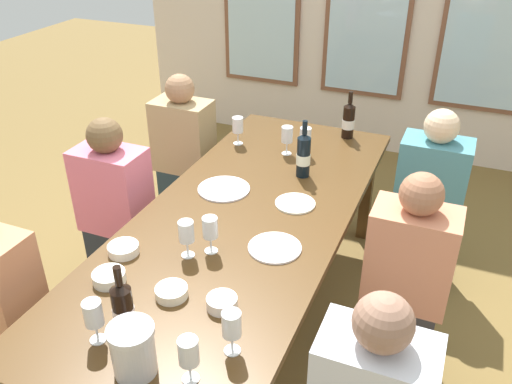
{
  "coord_description": "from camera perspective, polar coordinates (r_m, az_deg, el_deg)",
  "views": [
    {
      "loc": [
        0.91,
        -2.03,
        2.16
      ],
      "look_at": [
        0.0,
        0.16,
        0.79
      ],
      "focal_mm": 37.85,
      "sensor_mm": 36.0,
      "label": 1
    }
  ],
  "objects": [
    {
      "name": "ground_plane",
      "position": [
        3.1,
        -1.14,
        -14.11
      ],
      "size": [
        12.0,
        12.0,
        0.0
      ],
      "primitive_type": "plane",
      "color": "brown"
    },
    {
      "name": "dining_table",
      "position": [
        2.67,
        -1.28,
        -3.69
      ],
      "size": [
        0.98,
        2.47,
        0.74
      ],
      "color": "#4F3418",
      "rests_on": "ground"
    },
    {
      "name": "white_plate_0",
      "position": [
        2.86,
        -3.42,
        0.33
      ],
      "size": [
        0.28,
        0.28,
        0.01
      ],
      "primitive_type": "cylinder",
      "color": "white",
      "rests_on": "dining_table"
    },
    {
      "name": "white_plate_1",
      "position": [
        2.41,
        1.99,
        -5.9
      ],
      "size": [
        0.24,
        0.24,
        0.01
      ],
      "primitive_type": "cylinder",
      "color": "white",
      "rests_on": "dining_table"
    },
    {
      "name": "white_plate_2",
      "position": [
        2.73,
        4.16,
        -1.21
      ],
      "size": [
        0.2,
        0.2,
        0.01
      ],
      "primitive_type": "cylinder",
      "color": "white",
      "rests_on": "dining_table"
    },
    {
      "name": "metal_pitcher",
      "position": [
        1.87,
        -12.86,
        -15.96
      ],
      "size": [
        0.16,
        0.16,
        0.19
      ],
      "color": "silver",
      "rests_on": "dining_table"
    },
    {
      "name": "wine_bottle_0",
      "position": [
        1.99,
        -13.85,
        -11.95
      ],
      "size": [
        0.08,
        0.08,
        0.3
      ],
      "color": "black",
      "rests_on": "dining_table"
    },
    {
      "name": "wine_bottle_1",
      "position": [
        3.46,
        9.75,
        7.47
      ],
      "size": [
        0.08,
        0.08,
        0.3
      ],
      "color": "black",
      "rests_on": "dining_table"
    },
    {
      "name": "wine_bottle_2",
      "position": [
        2.95,
        5.04,
        3.91
      ],
      "size": [
        0.08,
        0.08,
        0.33
      ],
      "color": "black",
      "rests_on": "dining_table"
    },
    {
      "name": "tasting_bowl_0",
      "position": [
        2.18,
        -8.92,
        -10.39
      ],
      "size": [
        0.13,
        0.13,
        0.04
      ],
      "primitive_type": "cylinder",
      "color": "white",
      "rests_on": "dining_table"
    },
    {
      "name": "tasting_bowl_1",
      "position": [
        2.1,
        -3.62,
        -11.58
      ],
      "size": [
        0.12,
        0.12,
        0.05
      ],
      "primitive_type": "cylinder",
      "color": "white",
      "rests_on": "dining_table"
    },
    {
      "name": "tasting_bowl_2",
      "position": [
        2.3,
        -15.26,
        -8.68
      ],
      "size": [
        0.13,
        0.13,
        0.05
      ],
      "primitive_type": "cylinder",
      "color": "white",
      "rests_on": "dining_table"
    },
    {
      "name": "tasting_bowl_3",
      "position": [
        2.44,
        -13.83,
        -5.87
      ],
      "size": [
        0.14,
        0.14,
        0.04
      ],
      "primitive_type": "cylinder",
      "color": "white",
      "rests_on": "dining_table"
    },
    {
      "name": "wine_glass_0",
      "position": [
        3.2,
        3.31,
        5.95
      ],
      "size": [
        0.07,
        0.07,
        0.17
      ],
      "color": "white",
      "rests_on": "dining_table"
    },
    {
      "name": "wine_glass_1",
      "position": [
        1.8,
        -7.14,
        -16.57
      ],
      "size": [
        0.07,
        0.07,
        0.17
      ],
      "color": "white",
      "rests_on": "dining_table"
    },
    {
      "name": "wine_glass_2",
      "position": [
        2.34,
        -4.87,
        -3.92
      ],
      "size": [
        0.07,
        0.07,
        0.17
      ],
      "color": "white",
      "rests_on": "dining_table"
    },
    {
      "name": "wine_glass_3",
      "position": [
        3.19,
        5.24,
        5.89
      ],
      "size": [
        0.07,
        0.07,
        0.17
      ],
      "color": "white",
      "rests_on": "dining_table"
    },
    {
      "name": "wine_glass_4",
      "position": [
        1.99,
        -16.8,
        -12.35
      ],
      "size": [
        0.07,
        0.07,
        0.17
      ],
      "color": "white",
      "rests_on": "dining_table"
    },
    {
      "name": "wine_glass_5",
      "position": [
        2.32,
        -7.37,
        -4.33
      ],
      "size": [
        0.07,
        0.07,
        0.17
      ],
      "color": "white",
      "rests_on": "dining_table"
    },
    {
      "name": "wine_glass_6",
      "position": [
        3.32,
        -1.95,
        7.03
      ],
      "size": [
        0.07,
        0.07,
        0.17
      ],
      "color": "white",
      "rests_on": "dining_table"
    },
    {
      "name": "wine_glass_7",
      "position": [
        1.87,
        -2.6,
        -13.86
      ],
      "size": [
        0.07,
        0.07,
        0.17
      ],
      "color": "white",
      "rests_on": "dining_table"
    },
    {
      "name": "seated_person_0",
      "position": [
        2.65,
        -25.47,
        -11.5
      ],
      "size": [
        0.38,
        0.24,
        1.11
      ],
      "color": "#25372F",
      "rests_on": "ground"
    },
    {
      "name": "seated_person_2",
      "position": [
        3.14,
        -14.52,
        -2.38
      ],
      "size": [
        0.38,
        0.24,
        1.11
      ],
      "color": "#292F38",
      "rests_on": "ground"
    },
    {
      "name": "seated_person_3",
      "position": [
        2.64,
        15.52,
        -9.41
      ],
      "size": [
        0.38,
        0.24,
        1.11
      ],
      "color": "#363232",
      "rests_on": "ground"
    },
    {
      "name": "seated_person_4",
      "position": [
        3.7,
        -7.54,
        3.59
      ],
      "size": [
        0.38,
        0.24,
        1.11
      ],
      "color": "#263940",
      "rests_on": "ground"
    },
    {
      "name": "seated_person_5",
      "position": [
        3.3,
        17.65,
        -1.22
      ],
      "size": [
        0.38,
        0.24,
        1.11
      ],
      "color": "#323A43",
      "rests_on": "ground"
    }
  ]
}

